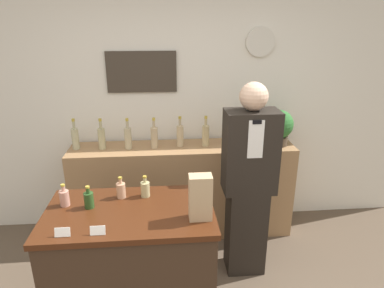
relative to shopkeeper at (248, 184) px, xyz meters
name	(u,v)px	position (x,y,z in m)	size (l,w,h in m)	color
back_wall	(174,103)	(-0.59, 0.94, 0.49)	(5.20, 0.09, 2.70)	silver
back_shelf	(183,190)	(-0.52, 0.65, -0.37)	(2.26, 0.45, 0.98)	#9E754C
display_counter	(134,268)	(-0.95, -0.52, -0.38)	(1.14, 0.68, 0.96)	#382619
shopkeeper	(248,184)	(0.00, 0.00, 0.00)	(0.44, 0.27, 1.73)	black
potted_plant	(279,126)	(0.44, 0.62, 0.31)	(0.29, 0.29, 0.36)	#4C3D2D
paper_bag	(200,197)	(-0.49, -0.66, 0.25)	(0.15, 0.10, 0.30)	tan
price_card_left	(62,232)	(-1.32, -0.79, 0.13)	(0.09, 0.02, 0.06)	white
price_card_right	(98,231)	(-1.12, -0.79, 0.13)	(0.09, 0.02, 0.06)	white
counter_bottle_0	(64,198)	(-1.40, -0.41, 0.16)	(0.07, 0.07, 0.16)	tan
counter_bottle_1	(89,200)	(-1.23, -0.46, 0.16)	(0.07, 0.07, 0.16)	#284A1F
counter_bottle_2	(121,190)	(-1.03, -0.33, 0.16)	(0.07, 0.07, 0.16)	tan
counter_bottle_3	(145,189)	(-0.85, -0.33, 0.16)	(0.07, 0.07, 0.16)	tan
shelf_bottle_0	(75,138)	(-1.57, 0.67, 0.23)	(0.07, 0.07, 0.31)	#B1AD86
shelf_bottle_1	(102,138)	(-1.31, 0.65, 0.23)	(0.07, 0.07, 0.31)	tan
shelf_bottle_2	(128,137)	(-1.06, 0.64, 0.23)	(0.07, 0.07, 0.31)	tan
shelf_bottle_3	(154,137)	(-0.80, 0.64, 0.23)	(0.07, 0.07, 0.31)	tan
shelf_bottle_4	(180,135)	(-0.54, 0.67, 0.23)	(0.07, 0.07, 0.31)	tan
shelf_bottle_5	(206,135)	(-0.29, 0.66, 0.23)	(0.07, 0.07, 0.31)	tan
shelf_bottle_6	(231,134)	(-0.03, 0.64, 0.23)	(0.07, 0.07, 0.31)	tan
shelf_bottle_7	(256,133)	(0.22, 0.66, 0.23)	(0.07, 0.07, 0.31)	tan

